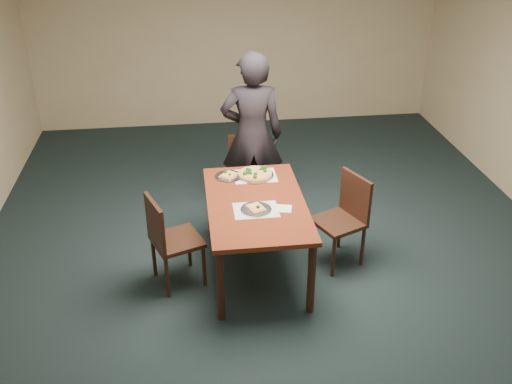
{
  "coord_description": "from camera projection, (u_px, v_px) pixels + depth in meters",
  "views": [
    {
      "loc": [
        -0.79,
        -4.45,
        3.33
      ],
      "look_at": [
        -0.21,
        0.08,
        0.85
      ],
      "focal_mm": 40.0,
      "sensor_mm": 36.0,
      "label": 1
    }
  ],
  "objects": [
    {
      "name": "slice_plate_far",
      "position": [
        229.0,
        176.0,
        5.68
      ],
      "size": [
        0.28,
        0.28,
        0.05
      ],
      "color": "silver",
      "rests_on": "dining_table"
    },
    {
      "name": "napkin",
      "position": [
        284.0,
        209.0,
        5.12
      ],
      "size": [
        0.17,
        0.17,
        0.01
      ],
      "primitive_type": "cube",
      "rotation": [
        0.0,
        0.0,
        -0.23
      ],
      "color": "white",
      "rests_on": "dining_table"
    },
    {
      "name": "placemat_main",
      "position": [
        255.0,
        176.0,
        5.7
      ],
      "size": [
        0.42,
        0.32,
        0.0
      ],
      "primitive_type": "cube",
      "color": "white",
      "rests_on": "dining_table"
    },
    {
      "name": "chair_left",
      "position": [
        168.0,
        237.0,
        5.15
      ],
      "size": [
        0.54,
        0.54,
        0.91
      ],
      "rotation": [
        0.0,
        0.0,
        1.93
      ],
      "color": "black",
      "rests_on": "ground"
    },
    {
      "name": "chair_far",
      "position": [
        247.0,
        172.0,
        6.29
      ],
      "size": [
        0.48,
        0.48,
        0.91
      ],
      "rotation": [
        0.0,
        0.0,
        -0.16
      ],
      "color": "black",
      "rests_on": "ground"
    },
    {
      "name": "diner",
      "position": [
        252.0,
        136.0,
        6.16
      ],
      "size": [
        0.7,
        0.48,
        1.86
      ],
      "primitive_type": "imported",
      "rotation": [
        0.0,
        0.0,
        3.09
      ],
      "color": "black",
      "rests_on": "ground"
    },
    {
      "name": "placemat_near",
      "position": [
        256.0,
        210.0,
        5.11
      ],
      "size": [
        0.4,
        0.3,
        0.0
      ],
      "primitive_type": "cube",
      "color": "white",
      "rests_on": "dining_table"
    },
    {
      "name": "pizza_pan",
      "position": [
        255.0,
        174.0,
        5.69
      ],
      "size": [
        0.37,
        0.37,
        0.07
      ],
      "color": "silver",
      "rests_on": "dining_table"
    },
    {
      "name": "chair_right",
      "position": [
        345.0,
        214.0,
        5.5
      ],
      "size": [
        0.55,
        0.55,
        0.91
      ],
      "rotation": [
        0.0,
        0.0,
        -1.15
      ],
      "color": "black",
      "rests_on": "ground"
    },
    {
      "name": "dining_table",
      "position": [
        256.0,
        210.0,
        5.29
      ],
      "size": [
        0.9,
        1.5,
        0.75
      ],
      "color": "#5C2212",
      "rests_on": "ground"
    },
    {
      "name": "slice_plate_near",
      "position": [
        256.0,
        209.0,
        5.1
      ],
      "size": [
        0.28,
        0.28,
        0.06
      ],
      "color": "silver",
      "rests_on": "dining_table"
    },
    {
      "name": "ground",
      "position": [
        279.0,
        271.0,
        5.55
      ],
      "size": [
        8.0,
        8.0,
        0.0
      ],
      "primitive_type": "plane",
      "color": "black",
      "rests_on": "ground"
    },
    {
      "name": "room_shell",
      "position": [
        282.0,
        101.0,
        4.72
      ],
      "size": [
        8.0,
        8.0,
        8.0
      ],
      "color": "#C6B189",
      "rests_on": "ground"
    }
  ]
}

